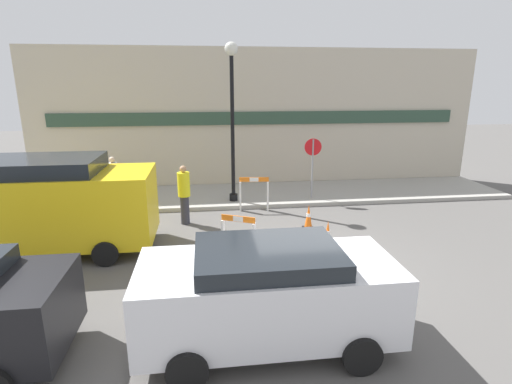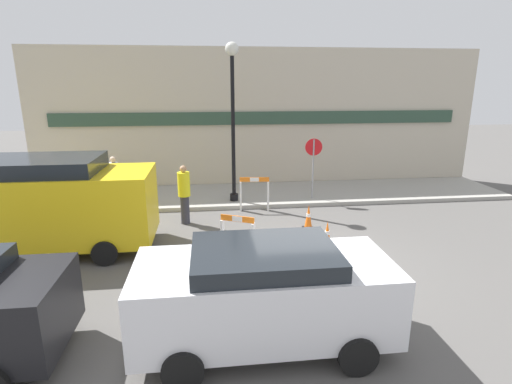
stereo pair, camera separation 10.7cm
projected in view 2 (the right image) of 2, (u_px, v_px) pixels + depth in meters
ground_plane at (304, 266)px, 9.36m from camera, size 60.00×60.00×0.00m
sidewalk_slab at (267, 194)px, 15.15m from camera, size 18.00×3.13×0.14m
storefront_facade at (261, 119)px, 16.01m from camera, size 18.00×0.22×5.50m
streetlamp_post at (233, 102)px, 13.21m from camera, size 0.44×0.44×5.29m
stop_sign at (313, 159)px, 14.03m from camera, size 0.60×0.07×2.15m
barricade_0 at (237, 233)px, 9.89m from camera, size 0.85×0.50×1.01m
barricade_1 at (254, 192)px, 13.28m from camera, size 0.98×0.23×1.15m
traffic_cone_0 at (308, 217)px, 11.67m from camera, size 0.30×0.30×0.74m
traffic_cone_1 at (327, 235)px, 10.31m from camera, size 0.30×0.30×0.73m
traffic_cone_2 at (296, 246)px, 9.67m from camera, size 0.30×0.30×0.69m
person_worker at (184, 193)px, 11.97m from camera, size 0.47×0.47×1.80m
person_pedestrian at (115, 178)px, 13.72m from camera, size 0.38×0.38×1.60m
parked_car_1 at (264, 291)px, 6.35m from camera, size 4.07×1.95×1.70m
work_van at (41, 202)px, 9.87m from camera, size 5.43×2.25×2.41m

